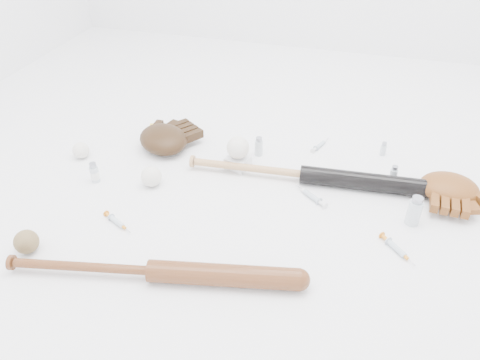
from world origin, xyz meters
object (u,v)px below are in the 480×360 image
(glove_dark, at_px, (163,139))
(pedestal, at_px, (238,162))
(bat_dark, at_px, (303,174))
(bat_wood, at_px, (152,271))

(glove_dark, height_order, pedestal, glove_dark)
(bat_dark, bearing_deg, glove_dark, 168.82)
(pedestal, bearing_deg, bat_dark, -6.01)
(bat_dark, relative_size, bat_wood, 1.02)
(bat_wood, xyz_separation_m, glove_dark, (-0.25, 0.66, 0.01))
(bat_wood, relative_size, glove_dark, 3.41)
(bat_dark, relative_size, glove_dark, 3.48)
(bat_dark, xyz_separation_m, bat_wood, (-0.33, -0.59, -0.00))
(bat_wood, distance_m, pedestal, 0.62)
(pedestal, bearing_deg, glove_dark, 172.45)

